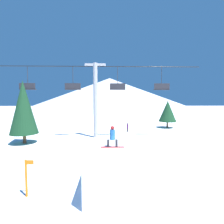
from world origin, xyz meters
The scene contains 9 objects.
ground_plane centered at (0.00, 0.00, 0.00)m, with size 220.00×220.00×0.00m, color white.
mountain_ridge centered at (0.00, 90.11, 8.09)m, with size 86.68×86.68×16.18m.
snow_ramp centered at (-1.09, 0.28, 0.86)m, with size 2.80×3.91×1.71m.
snowboarder centered at (-1.17, 1.60, 2.33)m, with size 1.38×0.30×1.26m.
chairlift centered at (-2.82, 12.07, 5.06)m, with size 24.26×0.50×8.68m.
pine_tree_near centered at (-9.93, 9.50, 3.68)m, with size 2.76×2.76×6.39m.
pine_tree_far centered at (8.05, 18.74, 2.64)m, with size 2.72×2.72×4.30m.
trail_marker centered at (-5.19, -0.46, 0.93)m, with size 0.41×0.10×1.74m.
distant_skier centered at (1.37, 15.49, 0.67)m, with size 0.24×0.24×1.23m.
Camera 1 is at (-1.48, -8.35, 4.51)m, focal length 28.00 mm.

